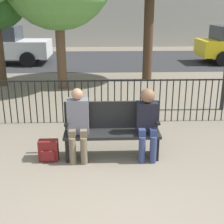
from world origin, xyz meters
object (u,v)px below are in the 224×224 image
at_px(park_bench, 112,128).
at_px(seated_person_0, 78,121).
at_px(backpack, 48,151).
at_px(seated_person_1, 147,120).

bearing_deg(park_bench, seated_person_0, -166.95).
height_order(park_bench, backpack, park_bench).
relative_size(park_bench, backpack, 4.44).
height_order(park_bench, seated_person_1, seated_person_1).
xyz_separation_m(park_bench, backpack, (-1.04, -0.16, -0.32)).
distance_m(seated_person_1, backpack, 1.69).
bearing_deg(backpack, seated_person_0, 4.18).
relative_size(seated_person_1, backpack, 3.36).
bearing_deg(seated_person_1, seated_person_0, 179.97).
bearing_deg(seated_person_1, backpack, -178.73).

